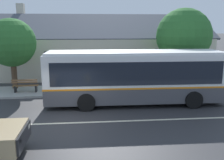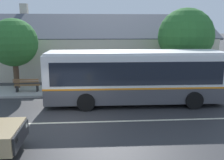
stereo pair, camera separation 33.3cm
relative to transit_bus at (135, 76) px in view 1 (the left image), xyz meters
The scene contains 10 objects.
ground_plane 5.03m from the transit_bus, 142.14° to the right, with size 300.00×300.00×0.00m, color #2D2D30.
sidewalk_far 5.12m from the transit_bus, 140.30° to the left, with size 60.00×3.00×0.15m, color #9E9E99.
lane_divider_stripe 5.03m from the transit_bus, 142.14° to the right, with size 60.00×0.16×0.01m, color beige.
community_building 11.57m from the transit_bus, 105.60° to the left, with size 23.54×9.66×6.84m.
transit_bus is the anchor object (origin of this frame).
bench_by_building 7.71m from the transit_bus, 159.09° to the left, with size 1.74×0.51×0.94m.
bench_down_street 3.44m from the transit_bus, 133.33° to the left, with size 1.57×0.51×0.94m.
street_tree_primary 6.56m from the transit_bus, 43.64° to the left, with size 4.18×4.18×5.99m.
street_tree_secondary 9.31m from the transit_bus, 153.88° to the left, with size 3.43×3.43×5.19m.
bus_stop_sign 6.11m from the transit_bus, 20.03° to the left, with size 0.36×0.07×2.40m.
Camera 1 is at (0.99, -11.58, 4.61)m, focal length 40.00 mm.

